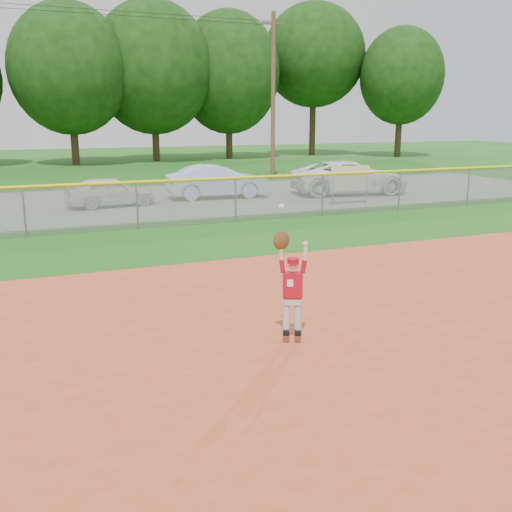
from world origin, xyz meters
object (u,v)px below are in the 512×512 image
Objects in this scene: car_blue at (217,181)px; ballplayer at (291,283)px; car_white_a at (110,191)px; car_white_b at (350,177)px; sponsor_sign at (350,179)px.

ballplayer reaches higher than car_blue.
car_white_b is (10.78, -0.32, 0.16)m from car_white_a.
sponsor_sign is (9.08, -3.14, 0.42)m from car_white_a.
car_blue is 6.15m from car_white_b.
car_white_b is at bearing 55.85° from ballplayer.
ballplayer is at bearing 169.42° from car_blue.
ballplayer is at bearing -124.80° from sponsor_sign.
car_blue is at bearing 75.48° from ballplayer.
car_blue is 2.46× the size of sponsor_sign.
car_blue reaches higher than car_white_a.
ballplayer reaches higher than sponsor_sign.
car_white_b reaches higher than car_blue.
ballplayer is (-10.25, -15.11, 0.22)m from car_white_b.
car_white_a is 9.61m from sponsor_sign.
ballplayer is at bearing 173.05° from car_white_a.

